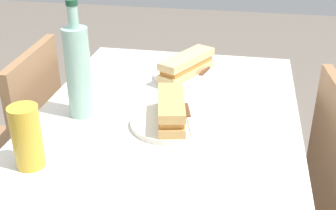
{
  "coord_description": "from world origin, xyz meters",
  "views": [
    {
      "loc": [
        1.11,
        0.21,
        1.32
      ],
      "look_at": [
        0.0,
        0.0,
        0.75
      ],
      "focal_mm": 46.66,
      "sensor_mm": 36.0,
      "label": 1
    }
  ],
  "objects_px": {
    "knife_far": "(200,75)",
    "water_bottle": "(78,71)",
    "beer_glass": "(27,137)",
    "baguette_sandwich_near": "(171,109)",
    "plate_near": "(171,123)",
    "knife_near": "(189,117)",
    "dining_table": "(168,148)",
    "chair_near": "(17,146)",
    "baguette_sandwich_far": "(187,65)",
    "plate_far": "(187,76)"
  },
  "relations": [
    {
      "from": "knife_far",
      "to": "water_bottle",
      "type": "distance_m",
      "value": 0.45
    },
    {
      "from": "beer_glass",
      "to": "knife_far",
      "type": "bearing_deg",
      "value": 149.89
    },
    {
      "from": "baguette_sandwich_near",
      "to": "water_bottle",
      "type": "height_order",
      "value": "water_bottle"
    },
    {
      "from": "plate_near",
      "to": "water_bottle",
      "type": "bearing_deg",
      "value": -93.36
    },
    {
      "from": "knife_near",
      "to": "dining_table",
      "type": "bearing_deg",
      "value": -129.81
    },
    {
      "from": "chair_near",
      "to": "baguette_sandwich_near",
      "type": "height_order",
      "value": "chair_near"
    },
    {
      "from": "chair_near",
      "to": "baguette_sandwich_far",
      "type": "distance_m",
      "value": 0.68
    },
    {
      "from": "dining_table",
      "to": "water_bottle",
      "type": "relative_size",
      "value": 3.02
    },
    {
      "from": "plate_far",
      "to": "baguette_sandwich_far",
      "type": "distance_m",
      "value": 0.04
    },
    {
      "from": "chair_near",
      "to": "water_bottle",
      "type": "distance_m",
      "value": 0.53
    },
    {
      "from": "chair_near",
      "to": "baguette_sandwich_near",
      "type": "distance_m",
      "value": 0.69
    },
    {
      "from": "baguette_sandwich_far",
      "to": "knife_near",
      "type": "bearing_deg",
      "value": 9.68
    },
    {
      "from": "baguette_sandwich_near",
      "to": "plate_far",
      "type": "height_order",
      "value": "baguette_sandwich_near"
    },
    {
      "from": "plate_far",
      "to": "baguette_sandwich_far",
      "type": "relative_size",
      "value": 0.92
    },
    {
      "from": "knife_near",
      "to": "beer_glass",
      "type": "distance_m",
      "value": 0.44
    },
    {
      "from": "dining_table",
      "to": "chair_near",
      "type": "bearing_deg",
      "value": -99.34
    },
    {
      "from": "knife_far",
      "to": "water_bottle",
      "type": "relative_size",
      "value": 0.53
    },
    {
      "from": "dining_table",
      "to": "beer_glass",
      "type": "bearing_deg",
      "value": -38.83
    },
    {
      "from": "baguette_sandwich_near",
      "to": "dining_table",
      "type": "bearing_deg",
      "value": -163.48
    },
    {
      "from": "knife_far",
      "to": "beer_glass",
      "type": "bearing_deg",
      "value": -30.11
    },
    {
      "from": "plate_far",
      "to": "water_bottle",
      "type": "bearing_deg",
      "value": -38.92
    },
    {
      "from": "chair_near",
      "to": "plate_far",
      "type": "height_order",
      "value": "chair_near"
    },
    {
      "from": "plate_far",
      "to": "water_bottle",
      "type": "height_order",
      "value": "water_bottle"
    },
    {
      "from": "plate_far",
      "to": "knife_far",
      "type": "xyz_separation_m",
      "value": [
        0.01,
        0.05,
        0.01
      ]
    },
    {
      "from": "plate_near",
      "to": "knife_near",
      "type": "relative_size",
      "value": 1.28
    },
    {
      "from": "dining_table",
      "to": "knife_near",
      "type": "bearing_deg",
      "value": 50.19
    },
    {
      "from": "plate_far",
      "to": "water_bottle",
      "type": "distance_m",
      "value": 0.43
    },
    {
      "from": "dining_table",
      "to": "baguette_sandwich_far",
      "type": "xyz_separation_m",
      "value": [
        -0.25,
        0.02,
        0.18
      ]
    },
    {
      "from": "plate_near",
      "to": "baguette_sandwich_far",
      "type": "bearing_deg",
      "value": -178.88
    },
    {
      "from": "chair_near",
      "to": "knife_near",
      "type": "relative_size",
      "value": 4.78
    },
    {
      "from": "knife_far",
      "to": "beer_glass",
      "type": "relative_size",
      "value": 1.14
    },
    {
      "from": "dining_table",
      "to": "beer_glass",
      "type": "height_order",
      "value": "beer_glass"
    },
    {
      "from": "dining_table",
      "to": "baguette_sandwich_far",
      "type": "bearing_deg",
      "value": 176.09
    },
    {
      "from": "plate_far",
      "to": "knife_far",
      "type": "height_order",
      "value": "knife_far"
    },
    {
      "from": "plate_far",
      "to": "knife_far",
      "type": "bearing_deg",
      "value": 76.18
    },
    {
      "from": "plate_near",
      "to": "water_bottle",
      "type": "distance_m",
      "value": 0.29
    },
    {
      "from": "knife_far",
      "to": "dining_table",
      "type": "bearing_deg",
      "value": -15.21
    },
    {
      "from": "chair_near",
      "to": "beer_glass",
      "type": "distance_m",
      "value": 0.62
    },
    {
      "from": "baguette_sandwich_near",
      "to": "knife_far",
      "type": "height_order",
      "value": "baguette_sandwich_near"
    },
    {
      "from": "plate_near",
      "to": "water_bottle",
      "type": "relative_size",
      "value": 0.68
    },
    {
      "from": "baguette_sandwich_near",
      "to": "baguette_sandwich_far",
      "type": "distance_m",
      "value": 0.33
    },
    {
      "from": "dining_table",
      "to": "knife_far",
      "type": "height_order",
      "value": "knife_far"
    },
    {
      "from": "baguette_sandwich_near",
      "to": "knife_near",
      "type": "bearing_deg",
      "value": 114.66
    },
    {
      "from": "dining_table",
      "to": "chair_near",
      "type": "height_order",
      "value": "chair_near"
    },
    {
      "from": "plate_near",
      "to": "plate_far",
      "type": "xyz_separation_m",
      "value": [
        -0.33,
        -0.01,
        0.0
      ]
    },
    {
      "from": "plate_near",
      "to": "knife_near",
      "type": "bearing_deg",
      "value": 114.66
    },
    {
      "from": "baguette_sandwich_near",
      "to": "baguette_sandwich_far",
      "type": "xyz_separation_m",
      "value": [
        -0.33,
        -0.01,
        0.0
      ]
    },
    {
      "from": "plate_far",
      "to": "water_bottle",
      "type": "xyz_separation_m",
      "value": [
        0.32,
        -0.26,
        0.13
      ]
    },
    {
      "from": "water_bottle",
      "to": "beer_glass",
      "type": "height_order",
      "value": "water_bottle"
    },
    {
      "from": "chair_near",
      "to": "knife_far",
      "type": "bearing_deg",
      "value": 103.03
    }
  ]
}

